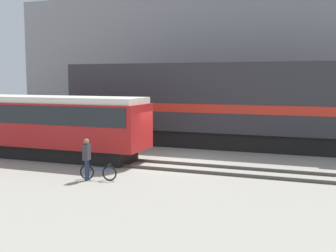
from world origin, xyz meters
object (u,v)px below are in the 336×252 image
object	(u,v)px
bicycle	(98,173)
person	(87,155)
streetcar	(41,123)
freight_locomotive	(226,104)

from	to	relation	value
bicycle	person	world-z (taller)	person
bicycle	person	distance (m)	0.85
streetcar	bicycle	xyz separation A→B (m)	(5.27, -3.32, -1.51)
freight_locomotive	bicycle	bearing A→B (deg)	-106.75
streetcar	bicycle	distance (m)	6.41
freight_locomotive	streetcar	bearing A→B (deg)	-141.51
streetcar	person	bearing A→B (deg)	-35.79
bicycle	person	size ratio (longest dim) A/B	0.92
freight_locomotive	bicycle	world-z (taller)	freight_locomotive
freight_locomotive	bicycle	size ratio (longest dim) A/B	12.47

